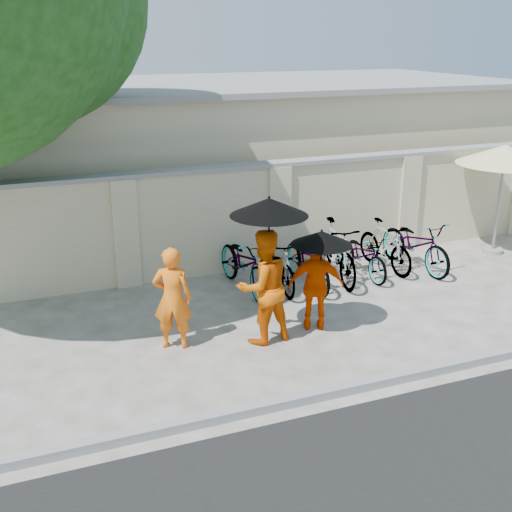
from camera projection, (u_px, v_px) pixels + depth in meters
name	position (u px, v px, depth m)	size (l,w,h in m)	color
ground	(237.00, 348.00, 9.52)	(80.00, 80.00, 0.00)	#ACA69F
kerb	(283.00, 403.00, 8.01)	(40.00, 0.16, 0.12)	gray
compound_wall	(228.00, 221.00, 12.34)	(20.00, 0.30, 2.00)	beige
building_behind	(215.00, 154.00, 15.83)	(14.00, 6.00, 3.20)	#C1B697
monk_left	(172.00, 298.00, 9.31)	(0.57, 0.37, 1.56)	orange
monk_center	(263.00, 287.00, 9.48)	(0.86, 0.67, 1.76)	#DE5A06
parasol_center	(269.00, 207.00, 9.02)	(1.13, 1.13, 1.24)	black
monk_right	(316.00, 285.00, 9.92)	(0.85, 0.36, 1.46)	#E34100
parasol_right	(322.00, 238.00, 9.60)	(0.93, 0.93, 0.80)	black
patio_umbrella	(505.00, 156.00, 12.97)	(2.42, 2.42, 2.30)	gray
bike_0	(244.00, 263.00, 11.49)	(0.69, 1.98, 1.04)	gray
bike_1	(278.00, 264.00, 11.54)	(0.46, 1.64, 0.99)	gray
bike_2	(308.00, 260.00, 11.75)	(0.64, 1.84, 0.97)	gray
bike_3	(336.00, 252.00, 11.94)	(0.54, 1.90, 1.14)	gray
bike_4	(362.00, 255.00, 12.22)	(0.57, 1.63, 0.85)	gray
bike_5	(385.00, 246.00, 12.52)	(0.46, 1.64, 0.98)	gray
bike_6	(416.00, 244.00, 12.56)	(0.68, 1.95, 1.03)	gray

